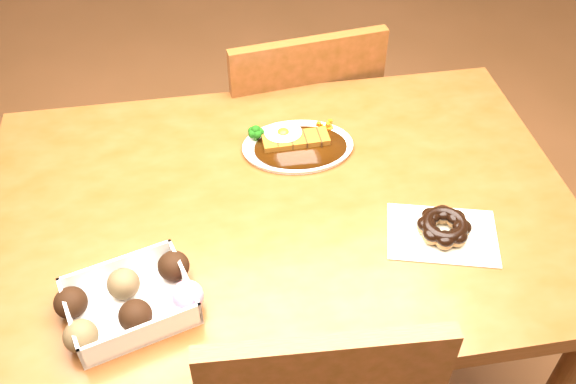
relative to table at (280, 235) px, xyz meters
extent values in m
cube|color=#533110|center=(0.00, 0.00, 0.08)|extent=(1.20, 0.80, 0.04)
cylinder|color=#533110|center=(-0.54, 0.34, -0.30)|extent=(0.06, 0.06, 0.71)
cylinder|color=#533110|center=(0.54, 0.34, -0.30)|extent=(0.06, 0.06, 0.71)
cube|color=#533110|center=(0.11, 0.60, -0.22)|extent=(0.47, 0.47, 0.04)
cylinder|color=#533110|center=(0.26, 0.79, -0.45)|extent=(0.04, 0.04, 0.41)
cylinder|color=#533110|center=(-0.08, 0.75, -0.45)|extent=(0.04, 0.04, 0.41)
cylinder|color=#533110|center=(0.30, 0.45, -0.45)|extent=(0.04, 0.04, 0.41)
cylinder|color=#533110|center=(-0.03, 0.41, -0.45)|extent=(0.04, 0.04, 0.41)
cube|color=#533110|center=(0.14, 0.41, 0.02)|extent=(0.40, 0.08, 0.40)
ellipsoid|color=white|center=(0.07, 0.16, 0.10)|extent=(0.25, 0.18, 0.01)
ellipsoid|color=black|center=(0.07, 0.15, 0.11)|extent=(0.21, 0.15, 0.01)
cube|color=#6B380C|center=(0.06, 0.17, 0.12)|extent=(0.15, 0.06, 0.02)
ellipsoid|color=white|center=(0.04, 0.18, 0.13)|extent=(0.09, 0.08, 0.01)
ellipsoid|color=#FFB214|center=(0.04, 0.18, 0.13)|extent=(0.03, 0.03, 0.02)
cube|color=white|center=(-0.29, -0.22, 0.13)|extent=(0.24, 0.21, 0.05)
ellipsoid|color=black|center=(-0.37, -0.28, 0.13)|extent=(0.06, 0.06, 0.05)
ellipsoid|color=black|center=(-0.28, -0.25, 0.13)|extent=(0.06, 0.06, 0.05)
ellipsoid|color=pink|center=(-0.20, -0.23, 0.13)|extent=(0.06, 0.06, 0.05)
ellipsoid|color=black|center=(-0.39, -0.21, 0.13)|extent=(0.06, 0.06, 0.05)
ellipsoid|color=black|center=(-0.30, -0.18, 0.13)|extent=(0.06, 0.06, 0.05)
ellipsoid|color=black|center=(-0.22, -0.16, 0.13)|extent=(0.06, 0.06, 0.05)
cube|color=silver|center=(0.30, -0.14, 0.10)|extent=(0.24, 0.20, 0.00)
torus|color=olive|center=(0.30, -0.14, 0.12)|extent=(0.12, 0.12, 0.03)
torus|color=black|center=(0.30, -0.14, 0.13)|extent=(0.11, 0.11, 0.02)
camera|label=1|loc=(-0.13, -0.91, 1.03)|focal=40.00mm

